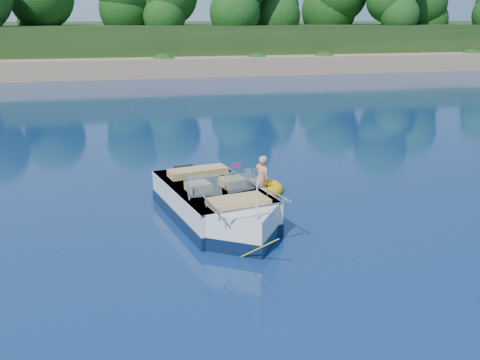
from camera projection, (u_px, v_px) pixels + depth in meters
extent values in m
plane|color=#0B204E|center=(281.00, 259.00, 10.87)|extent=(160.00, 160.00, 0.00)
cube|color=#987858|center=(147.00, 68.00, 46.07)|extent=(170.00, 8.00, 2.00)
cube|color=#163214|center=(133.00, 46.00, 71.03)|extent=(170.00, 56.00, 6.00)
cylinder|color=black|center=(142.00, 33.00, 48.97)|extent=(0.44, 0.44, 3.60)
cylinder|color=black|center=(353.00, 38.00, 51.71)|extent=(0.44, 0.44, 2.60)
sphere|color=black|center=(355.00, 11.00, 50.99)|extent=(4.29, 4.29, 4.29)
cube|color=white|center=(212.00, 205.00, 13.10)|extent=(2.60, 3.96, 1.02)
cube|color=white|center=(242.00, 230.00, 11.59)|extent=(1.90, 1.90, 1.02)
cube|color=#0B1936|center=(212.00, 211.00, 13.14)|extent=(2.64, 4.00, 0.29)
cube|color=#0B1936|center=(242.00, 236.00, 11.63)|extent=(1.94, 1.94, 0.29)
cube|color=tan|center=(208.00, 191.00, 13.27)|extent=(2.01, 2.81, 0.10)
cube|color=white|center=(212.00, 187.00, 12.96)|extent=(2.64, 3.97, 0.06)
cube|color=black|center=(185.00, 182.00, 14.82)|extent=(0.59, 0.43, 0.87)
cube|color=#8C9EA5|center=(205.00, 186.00, 12.11)|extent=(0.77, 0.30, 0.47)
cube|color=#8C9EA5|center=(240.00, 181.00, 12.46)|extent=(0.80, 0.49, 0.47)
cube|color=tan|center=(198.00, 191.00, 12.56)|extent=(0.62, 0.62, 0.39)
cube|color=tan|center=(232.00, 186.00, 12.91)|extent=(0.62, 0.62, 0.39)
cube|color=tan|center=(198.00, 175.00, 13.79)|extent=(1.58, 0.81, 0.37)
cube|color=tan|center=(238.00, 206.00, 11.61)|extent=(1.39, 0.96, 0.33)
cylinder|color=white|center=(257.00, 200.00, 10.68)|extent=(0.03, 0.03, 0.82)
cube|color=red|center=(236.00, 165.00, 12.31)|extent=(0.21, 0.06, 0.14)
cube|color=silver|center=(258.00, 218.00, 10.75)|extent=(0.11, 0.08, 0.05)
cylinder|color=yellow|center=(259.00, 248.00, 10.54)|extent=(0.56, 0.91, 0.74)
torus|color=#FFB508|center=(260.00, 189.00, 15.05)|extent=(1.61, 1.61, 0.34)
torus|color=red|center=(260.00, 188.00, 15.04)|extent=(1.32, 1.32, 0.11)
imported|color=tan|center=(260.00, 191.00, 15.14)|extent=(0.69, 0.80, 1.46)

